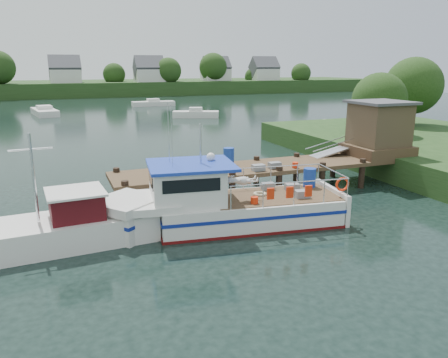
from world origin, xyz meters
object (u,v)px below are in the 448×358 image
object	(u,v)px
work_boat	(53,229)
moored_far	(153,103)
dock	(341,143)
moored_d	(45,112)
moored_b	(196,114)
lobster_boat	(218,205)
moored_c	(325,128)

from	to	relation	value
work_boat	moored_far	world-z (taller)	work_boat
dock	moored_far	xyz separation A→B (m)	(0.69, 50.90, -1.82)
dock	work_boat	size ratio (longest dim) A/B	2.07
moored_far	moored_d	xyz separation A→B (m)	(-16.30, -8.07, 0.04)
dock	moored_b	xyz separation A→B (m)	(2.13, 32.91, -1.77)
dock	work_boat	xyz separation A→B (m)	(-15.01, -3.67, -1.58)
lobster_boat	moored_c	bearing A→B (deg)	54.87
moored_d	dock	bearing A→B (deg)	-49.35
moored_far	moored_d	world-z (taller)	moored_d
moored_b	dock	bearing A→B (deg)	-107.50
moored_far	moored_b	world-z (taller)	moored_b
moored_b	work_boat	bearing A→B (deg)	-128.90
moored_far	moored_c	distance (m)	35.51
work_boat	moored_far	xyz separation A→B (m)	(15.70, 54.58, -0.24)
moored_d	moored_far	bearing A→B (deg)	46.97
dock	moored_b	distance (m)	33.02
moored_far	moored_b	size ratio (longest dim) A/B	1.13
dock	moored_far	bearing A→B (deg)	89.23
dock	lobster_boat	xyz separation A→B (m)	(-8.69, -3.90, -1.33)
moored_c	dock	bearing A→B (deg)	-132.85
moored_b	moored_d	distance (m)	20.33
work_boat	moored_b	world-z (taller)	work_boat
lobster_boat	moored_b	world-z (taller)	lobster_boat
moored_far	moored_b	bearing A→B (deg)	-97.95
moored_b	moored_far	bearing A→B (deg)	80.78
work_boat	moored_d	world-z (taller)	work_boat
dock	moored_c	world-z (taller)	dock
lobster_boat	work_boat	distance (m)	6.33
moored_c	moored_b	bearing A→B (deg)	106.20
dock	work_boat	bearing A→B (deg)	-166.25
work_boat	moored_c	xyz separation A→B (m)	(25.43, 20.43, -0.25)
lobster_boat	moored_d	xyz separation A→B (m)	(-6.92, 46.73, -0.45)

